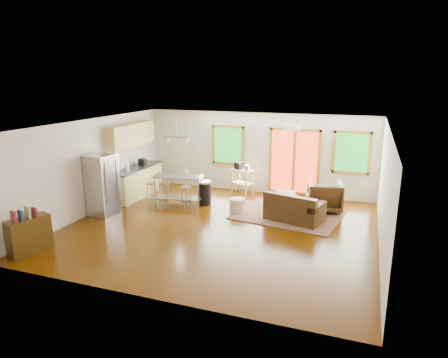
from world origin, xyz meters
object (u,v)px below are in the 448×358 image
(loveseat, at_px, (294,210))
(island, at_px, (178,185))
(ottoman, at_px, (286,198))
(refrigerator, at_px, (102,185))
(armchair, at_px, (325,195))
(rug, at_px, (288,215))
(coffee_table, at_px, (298,201))
(kitchen_cart, at_px, (242,173))

(loveseat, xyz_separation_m, island, (-3.43, 0.17, 0.31))
(ottoman, distance_m, refrigerator, 5.28)
(refrigerator, relative_size, island, 1.12)
(island, bearing_deg, ottoman, 22.32)
(loveseat, bearing_deg, armchair, 74.82)
(loveseat, relative_size, ottoman, 2.94)
(armchair, relative_size, ottoman, 1.71)
(refrigerator, distance_m, island, 2.14)
(rug, distance_m, coffee_table, 0.48)
(island, bearing_deg, coffee_table, 8.10)
(coffee_table, relative_size, refrigerator, 0.70)
(ottoman, xyz_separation_m, refrigerator, (-4.51, -2.66, 0.66))
(ottoman, bearing_deg, loveseat, -70.58)
(armchair, distance_m, refrigerator, 6.16)
(coffee_table, distance_m, armchair, 0.83)
(rug, bearing_deg, armchair, 40.23)
(ottoman, relative_size, kitchen_cart, 0.53)
(island, distance_m, kitchen_cart, 2.22)
(ottoman, height_order, island, island)
(kitchen_cart, bearing_deg, ottoman, -17.88)
(loveseat, bearing_deg, coffee_table, 105.21)
(refrigerator, height_order, kitchen_cart, refrigerator)
(ottoman, relative_size, island, 0.37)
(refrigerator, distance_m, kitchen_cart, 4.34)
(coffee_table, relative_size, island, 0.78)
(loveseat, xyz_separation_m, ottoman, (-0.49, 1.38, -0.12))
(coffee_table, height_order, ottoman, coffee_table)
(kitchen_cart, bearing_deg, armchair, -15.40)
(refrigerator, bearing_deg, armchair, 30.27)
(rug, bearing_deg, ottoman, 104.97)
(loveseat, xyz_separation_m, refrigerator, (-4.99, -1.29, 0.54))
(ottoman, xyz_separation_m, island, (-2.95, -1.21, 0.44))
(rug, distance_m, armchair, 1.24)
(loveseat, distance_m, coffee_table, 0.66)
(coffee_table, height_order, kitchen_cart, kitchen_cart)
(rug, relative_size, refrigerator, 1.62)
(kitchen_cart, bearing_deg, island, -129.80)
(loveseat, distance_m, kitchen_cart, 2.78)
(armchair, relative_size, island, 0.63)
(rug, height_order, ottoman, ottoman)
(rug, bearing_deg, island, -176.04)
(refrigerator, relative_size, kitchen_cart, 1.61)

